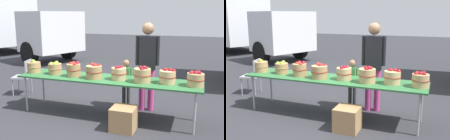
# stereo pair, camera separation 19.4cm
# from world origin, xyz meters

# --- Properties ---
(ground_plane) EXTENTS (40.00, 40.00, 0.00)m
(ground_plane) POSITION_xyz_m (0.00, 0.00, 0.00)
(ground_plane) COLOR #2D2D33
(market_table) EXTENTS (3.50, 0.76, 0.75)m
(market_table) POSITION_xyz_m (0.00, 0.00, 0.72)
(market_table) COLOR #2D6B38
(market_table) RESTS_ON ground
(apple_basket_green_0) EXTENTS (0.29, 0.29, 0.27)m
(apple_basket_green_0) POSITION_xyz_m (-1.62, -0.01, 0.87)
(apple_basket_green_0) COLOR #A87F51
(apple_basket_green_0) RESTS_ON market_table
(apple_basket_green_1) EXTENTS (0.28, 0.28, 0.26)m
(apple_basket_green_1) POSITION_xyz_m (-1.13, 0.01, 0.87)
(apple_basket_green_1) COLOR #A87F51
(apple_basket_green_1) RESTS_ON market_table
(apple_basket_red_0) EXTENTS (0.29, 0.29, 0.29)m
(apple_basket_red_0) POSITION_xyz_m (-0.67, -0.05, 0.88)
(apple_basket_red_0) COLOR #A87F51
(apple_basket_red_0) RESTS_ON market_table
(apple_basket_red_1) EXTENTS (0.32, 0.32, 0.29)m
(apple_basket_red_1) POSITION_xyz_m (-0.23, -0.08, 0.88)
(apple_basket_red_1) COLOR #A87F51
(apple_basket_red_1) RESTS_ON market_table
(apple_basket_red_2) EXTENTS (0.30, 0.30, 0.27)m
(apple_basket_red_2) POSITION_xyz_m (0.24, -0.01, 0.87)
(apple_basket_red_2) COLOR tan
(apple_basket_red_2) RESTS_ON market_table
(apple_basket_red_3) EXTENTS (0.32, 0.32, 0.31)m
(apple_basket_red_3) POSITION_xyz_m (0.70, -0.06, 0.89)
(apple_basket_red_3) COLOR tan
(apple_basket_red_3) RESTS_ON market_table
(apple_basket_red_4) EXTENTS (0.30, 0.30, 0.28)m
(apple_basket_red_4) POSITION_xyz_m (1.13, 0.01, 0.87)
(apple_basket_red_4) COLOR tan
(apple_basket_red_4) RESTS_ON market_table
(apple_basket_red_5) EXTENTS (0.30, 0.30, 0.27)m
(apple_basket_red_5) POSITION_xyz_m (1.60, -0.02, 0.87)
(apple_basket_red_5) COLOR tan
(apple_basket_red_5) RESTS_ON market_table
(vendor_adult) EXTENTS (0.46, 0.30, 1.78)m
(vendor_adult) POSITION_xyz_m (0.65, 0.56, 1.05)
(vendor_adult) COLOR #CC3F8C
(vendor_adult) RESTS_ON ground
(child_customer) EXTENTS (0.27, 0.17, 1.05)m
(child_customer) POSITION_xyz_m (0.26, 0.44, 0.62)
(child_customer) COLOR #3F3F3F
(child_customer) RESTS_ON ground
(box_truck) EXTENTS (7.94, 4.92, 2.75)m
(box_truck) POSITION_xyz_m (-7.52, 6.13, 1.49)
(box_truck) COLOR silver
(box_truck) RESTS_ON ground
(folding_chair) EXTENTS (0.49, 0.49, 0.86)m
(folding_chair) POSITION_xyz_m (-2.37, 0.62, 0.51)
(folding_chair) COLOR #99999E
(folding_chair) RESTS_ON ground
(produce_crate) EXTENTS (0.41, 0.41, 0.41)m
(produce_crate) POSITION_xyz_m (0.49, -0.51, 0.20)
(produce_crate) COLOR #A87F51
(produce_crate) RESTS_ON ground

